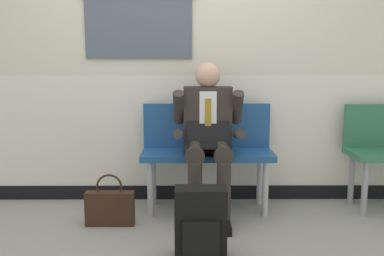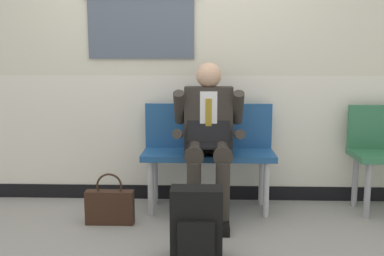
% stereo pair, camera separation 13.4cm
% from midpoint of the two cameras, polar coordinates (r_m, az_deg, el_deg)
% --- Properties ---
extents(ground_plane, '(18.00, 18.00, 0.00)m').
position_cam_midpoint_polar(ground_plane, '(3.44, -3.38, -13.08)').
color(ground_plane, gray).
extents(station_wall, '(5.78, 0.17, 2.93)m').
position_cam_midpoint_polar(station_wall, '(3.97, -3.03, 11.45)').
color(station_wall, beige).
rests_on(station_wall, ground).
extents(bench_with_person, '(1.11, 0.42, 0.91)m').
position_cam_midpoint_polar(bench_with_person, '(3.75, 0.96, -2.39)').
color(bench_with_person, navy).
rests_on(bench_with_person, ground).
extents(person_seated, '(0.57, 0.70, 1.27)m').
position_cam_midpoint_polar(person_seated, '(3.54, 1.04, -0.89)').
color(person_seated, '#2D2823').
rests_on(person_seated, ground).
extents(backpack, '(0.34, 0.22, 0.47)m').
position_cam_midpoint_polar(backpack, '(2.91, -0.21, -12.42)').
color(backpack, black).
rests_on(backpack, ground).
extents(handbag, '(0.38, 0.10, 0.41)m').
position_cam_midpoint_polar(handbag, '(3.53, -11.81, -10.12)').
color(handbag, '#331E14').
rests_on(handbag, ground).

